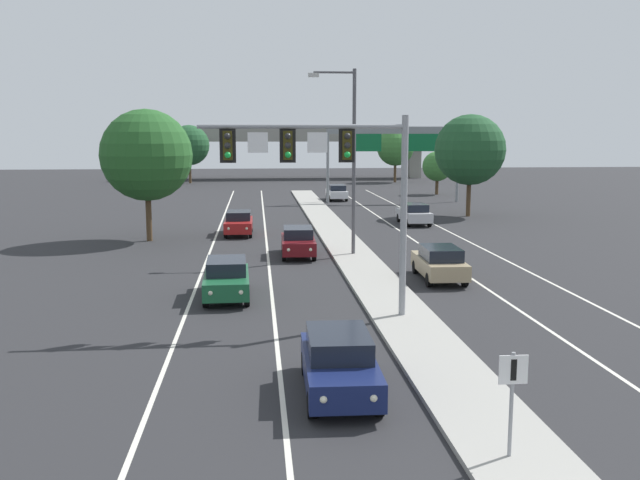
# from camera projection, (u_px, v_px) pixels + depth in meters

# --- Properties ---
(median_island) EXTENTS (2.40, 110.00, 0.15)m
(median_island) POSITION_uv_depth(u_px,v_px,m) (392.00, 303.00, 27.26)
(median_island) COLOR #9E9B93
(median_island) RESTS_ON ground
(lane_stripe_oncoming_center) EXTENTS (0.14, 100.00, 0.01)m
(lane_stripe_oncoming_center) POSITION_uv_depth(u_px,v_px,m) (270.00, 272.00, 33.73)
(lane_stripe_oncoming_center) COLOR silver
(lane_stripe_oncoming_center) RESTS_ON ground
(lane_stripe_receding_center) EXTENTS (0.14, 100.00, 0.01)m
(lane_stripe_receding_center) POSITION_uv_depth(u_px,v_px,m) (457.00, 269.00, 34.59)
(lane_stripe_receding_center) COLOR silver
(lane_stripe_receding_center) RESTS_ON ground
(edge_stripe_left) EXTENTS (0.14, 100.00, 0.01)m
(edge_stripe_left) POSITION_uv_depth(u_px,v_px,m) (201.00, 274.00, 33.43)
(edge_stripe_left) COLOR silver
(edge_stripe_left) RESTS_ON ground
(edge_stripe_right) EXTENTS (0.14, 100.00, 0.01)m
(edge_stripe_right) POSITION_uv_depth(u_px,v_px,m) (521.00, 268.00, 34.89)
(edge_stripe_right) COLOR silver
(edge_stripe_right) RESTS_ON ground
(overhead_signal_mast) EXTENTS (7.37, 0.44, 7.20)m
(overhead_signal_mast) POSITION_uv_depth(u_px,v_px,m) (332.00, 168.00, 24.20)
(overhead_signal_mast) COLOR gray
(overhead_signal_mast) RESTS_ON median_island
(median_sign_post) EXTENTS (0.60, 0.10, 2.20)m
(median_sign_post) POSITION_uv_depth(u_px,v_px,m) (512.00, 389.00, 13.92)
(median_sign_post) COLOR gray
(median_sign_post) RESTS_ON median_island
(street_lamp_median) EXTENTS (2.58, 0.28, 10.00)m
(street_lamp_median) POSITION_uv_depth(u_px,v_px,m) (350.00, 151.00, 37.36)
(street_lamp_median) COLOR #4C4C51
(street_lamp_median) RESTS_ON median_island
(car_oncoming_navy) EXTENTS (1.90, 4.50, 1.58)m
(car_oncoming_navy) POSITION_uv_depth(u_px,v_px,m) (339.00, 363.00, 17.88)
(car_oncoming_navy) COLOR #141E4C
(car_oncoming_navy) RESTS_ON ground
(car_oncoming_green) EXTENTS (1.91, 4.51, 1.58)m
(car_oncoming_green) POSITION_uv_depth(u_px,v_px,m) (227.00, 278.00, 28.40)
(car_oncoming_green) COLOR #195633
(car_oncoming_green) RESTS_ON ground
(car_oncoming_darkred) EXTENTS (1.92, 4.51, 1.58)m
(car_oncoming_darkred) POSITION_uv_depth(u_px,v_px,m) (298.00, 241.00, 38.20)
(car_oncoming_darkred) COLOR #5B0F14
(car_oncoming_darkred) RESTS_ON ground
(car_oncoming_red) EXTENTS (1.85, 4.48, 1.58)m
(car_oncoming_red) POSITION_uv_depth(u_px,v_px,m) (239.00, 223.00, 46.32)
(car_oncoming_red) COLOR maroon
(car_oncoming_red) RESTS_ON ground
(car_receding_tan) EXTENTS (1.92, 4.51, 1.58)m
(car_receding_tan) POSITION_uv_depth(u_px,v_px,m) (440.00, 263.00, 31.86)
(car_receding_tan) COLOR tan
(car_receding_tan) RESTS_ON ground
(car_receding_silver) EXTENTS (1.89, 4.50, 1.58)m
(car_receding_silver) POSITION_uv_depth(u_px,v_px,m) (414.00, 214.00, 51.65)
(car_receding_silver) COLOR #B7B7BC
(car_receding_silver) RESTS_ON ground
(car_receding_white) EXTENTS (1.87, 4.49, 1.58)m
(car_receding_white) POSITION_uv_depth(u_px,v_px,m) (337.00, 192.00, 70.81)
(car_receding_white) COLOR silver
(car_receding_white) RESTS_ON ground
(highway_sign_gantry) EXTENTS (13.28, 0.42, 7.50)m
(highway_sign_gantry) POSITION_uv_depth(u_px,v_px,m) (394.00, 140.00, 67.55)
(highway_sign_gantry) COLOR gray
(highway_sign_gantry) RESTS_ON ground
(overpass_bridge) EXTENTS (42.40, 6.40, 7.65)m
(overpass_bridge) POSITION_uv_depth(u_px,v_px,m) (291.00, 141.00, 104.92)
(overpass_bridge) COLOR gray
(overpass_bridge) RESTS_ON ground
(tree_far_right_c) EXTENTS (5.75, 5.75, 8.32)m
(tree_far_right_c) POSITION_uv_depth(u_px,v_px,m) (470.00, 150.00, 56.12)
(tree_far_right_c) COLOR #4C3823
(tree_far_right_c) RESTS_ON ground
(tree_far_right_b) EXTENTS (3.35, 3.35, 4.85)m
(tree_far_right_b) POSITION_uv_depth(u_px,v_px,m) (437.00, 166.00, 77.22)
(tree_far_right_b) COLOR #4C3823
(tree_far_right_b) RESTS_ON ground
(tree_far_right_a) EXTENTS (5.20, 5.20, 7.53)m
(tree_far_right_a) POSITION_uv_depth(u_px,v_px,m) (395.00, 147.00, 96.73)
(tree_far_right_a) COLOR #4C3823
(tree_far_right_a) RESTS_ON ground
(tree_far_left_a) EXTENTS (5.52, 5.52, 7.99)m
(tree_far_left_a) POSITION_uv_depth(u_px,v_px,m) (189.00, 145.00, 94.95)
(tree_far_left_a) COLOR #4C3823
(tree_far_left_a) RESTS_ON ground
(tree_far_left_c) EXTENTS (5.71, 5.71, 8.26)m
(tree_far_left_c) POSITION_uv_depth(u_px,v_px,m) (146.00, 155.00, 42.91)
(tree_far_left_c) COLOR #4C3823
(tree_far_left_c) RESTS_ON ground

